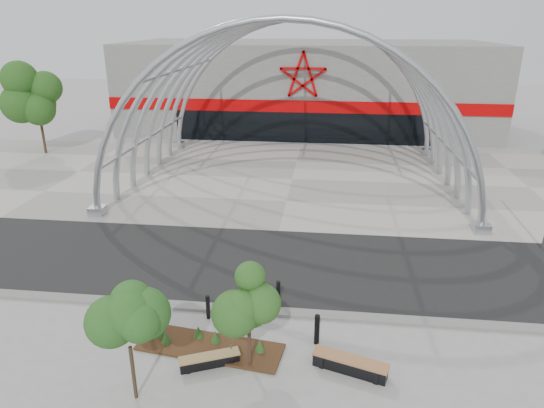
# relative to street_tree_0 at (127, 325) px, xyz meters

# --- Properties ---
(ground) EXTENTS (140.00, 140.00, 0.00)m
(ground) POSITION_rel_street_tree_0_xyz_m (2.81, 4.84, -2.39)
(ground) COLOR gray
(ground) RESTS_ON ground
(road) EXTENTS (140.00, 7.00, 0.02)m
(road) POSITION_rel_street_tree_0_xyz_m (2.81, 8.34, -2.38)
(road) COLOR black
(road) RESTS_ON ground
(forecourt) EXTENTS (60.00, 17.00, 0.04)m
(forecourt) POSITION_rel_street_tree_0_xyz_m (2.81, 20.34, -2.37)
(forecourt) COLOR gray
(forecourt) RESTS_ON ground
(kerb) EXTENTS (60.00, 0.50, 0.12)m
(kerb) POSITION_rel_street_tree_0_xyz_m (2.81, 4.59, -2.33)
(kerb) COLOR slate
(kerb) RESTS_ON ground
(arena_building) EXTENTS (34.00, 15.24, 8.00)m
(arena_building) POSITION_rel_street_tree_0_xyz_m (2.81, 38.29, 1.60)
(arena_building) COLOR slate
(arena_building) RESTS_ON ground
(vault_canopy) EXTENTS (20.80, 15.80, 20.36)m
(vault_canopy) POSITION_rel_street_tree_0_xyz_m (2.81, 20.34, -2.37)
(vault_canopy) COLOR #A5AAB0
(vault_canopy) RESTS_ON ground
(planting_bed) EXTENTS (4.84, 2.07, 0.50)m
(planting_bed) POSITION_rel_street_tree_0_xyz_m (1.49, 2.40, -2.27)
(planting_bed) COLOR #311D11
(planting_bed) RESTS_ON ground
(street_tree_0) EXTENTS (1.46, 1.46, 3.33)m
(street_tree_0) POSITION_rel_street_tree_0_xyz_m (0.00, 0.00, 0.00)
(street_tree_0) COLOR black
(street_tree_0) RESTS_ON ground
(street_tree_1) EXTENTS (1.42, 1.42, 3.36)m
(street_tree_1) POSITION_rel_street_tree_0_xyz_m (2.96, 1.67, 0.03)
(street_tree_1) COLOR #321C15
(street_tree_1) RESTS_ON ground
(bench_0) EXTENTS (1.86, 1.10, 0.39)m
(bench_0) POSITION_rel_street_tree_0_xyz_m (1.74, 1.54, -2.20)
(bench_0) COLOR black
(bench_0) RESTS_ON ground
(bench_1) EXTENTS (2.33, 1.17, 0.48)m
(bench_1) POSITION_rel_street_tree_0_xyz_m (5.99, 1.77, -2.16)
(bench_1) COLOR black
(bench_1) RESTS_ON ground
(bollard_0) EXTENTS (0.16, 0.16, 1.02)m
(bollard_0) POSITION_rel_street_tree_0_xyz_m (-0.51, 2.60, -1.88)
(bollard_0) COLOR black
(bollard_0) RESTS_ON ground
(bollard_1) EXTENTS (0.15, 0.15, 0.91)m
(bollard_1) POSITION_rel_street_tree_0_xyz_m (1.10, 4.03, -1.94)
(bollard_1) COLOR black
(bollard_1) RESTS_ON ground
(bollard_2) EXTENTS (0.14, 0.14, 0.86)m
(bollard_2) POSITION_rel_street_tree_0_xyz_m (2.11, 4.30, -1.96)
(bollard_2) COLOR black
(bollard_2) RESTS_ON ground
(bollard_3) EXTENTS (0.15, 0.15, 0.93)m
(bollard_3) POSITION_rel_street_tree_0_xyz_m (3.46, 5.25, -1.92)
(bollard_3) COLOR black
(bollard_3) RESTS_ON ground
(bollard_4) EXTENTS (0.17, 0.17, 1.07)m
(bollard_4) POSITION_rel_street_tree_0_xyz_m (4.95, 3.03, -1.86)
(bollard_4) COLOR black
(bollard_4) RESTS_ON ground
(bg_tree_0) EXTENTS (3.00, 3.00, 6.45)m
(bg_tree_0) POSITION_rel_street_tree_0_xyz_m (-17.19, 24.84, 2.25)
(bg_tree_0) COLOR #312216
(bg_tree_0) RESTS_ON ground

